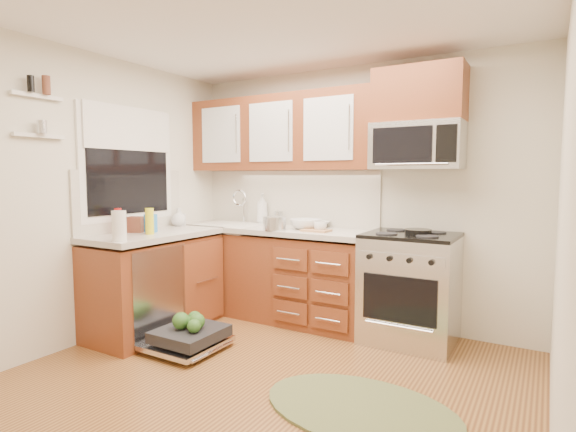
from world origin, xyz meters
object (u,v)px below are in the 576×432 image
Objects in this scene: skillet at (418,232)px; dishwasher at (187,338)px; sink at (231,236)px; bowl_a at (316,224)px; microwave at (417,146)px; rug at (360,408)px; paper_towel_roll at (119,226)px; cutting_board at (316,230)px; stock_pot at (274,223)px; cup at (320,226)px; upper_cabinets at (280,133)px; bowl_b at (306,224)px; range at (410,288)px.

dishwasher is at bearing -145.07° from skillet.
sink is 2.37× the size of bowl_a.
microwave is at bearing 3.85° from sink.
paper_towel_roll is at bearing -175.89° from rug.
dishwasher is at bearing -123.58° from cutting_board.
stock_pot is 1.85× the size of cup.
rug is (1.46, -1.45, -1.86)m from upper_cabinets.
skillet is at bearing -1.42° from bowl_b.
upper_cabinets is 1.21m from sink.
dishwasher is 2.70× the size of cutting_board.
cup reaches higher than sink.
bowl_b is 0.23m from cup.
skillet is 0.92× the size of paper_towel_roll.
dishwasher is (-1.54, -1.13, -0.38)m from range.
stock_pot reaches higher than bowl_b.
bowl_a reaches higher than range.
bowl_a reaches higher than cutting_board.
cutting_board is at bearing -34.31° from bowl_b.
skillet is (0.06, -0.13, -0.73)m from microwave.
upper_cabinets reaches higher than skillet.
paper_towel_roll is at bearing -143.08° from range.
rug is 5.12× the size of paper_towel_roll.
rug is 4.03× the size of bowl_b.
bowl_a is (-1.00, 0.17, 0.48)m from range.
paper_towel_roll reaches higher than sink.
microwave reaches higher than sink.
upper_cabinets is at bearing 71.78° from paper_towel_roll.
dishwasher is at bearing 39.37° from paper_towel_roll.
range is at bearing -5.89° from upper_cabinets.
cutting_board is at bearing 14.95° from stock_pot.
rug is 5.70× the size of stock_pot.
dishwasher is at bearing -143.73° from range.
cutting_board is 0.22m from bowl_b.
stock_pot is 0.41m from cutting_board.
cutting_board is at bearing -62.21° from bowl_a.
cutting_board reaches higher than rug.
rug is 2.05m from bowl_a.
stock_pot is 0.83× the size of bowl_a.
cutting_board is at bearing -173.04° from range.
sink is 0.50× the size of rug.
range is 1.36× the size of dishwasher.
upper_cabinets is 2.70× the size of microwave.
skillet reaches higher than rug.
microwave is at bearing 14.66° from cutting_board.
bowl_b is at bearing 129.59° from rug.
rug is at bearing -33.12° from sink.
range is at bearing 36.27° from dishwasher.
paper_towel_roll reaches higher than cutting_board.
microwave is 2.93× the size of cutting_board.
bowl_a is at bearing 125.73° from rug.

